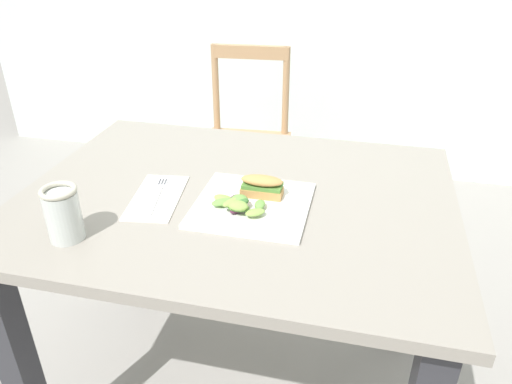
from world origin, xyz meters
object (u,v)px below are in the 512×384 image
object	(u,v)px
chair_wooden_far	(246,142)
fork_on_napkin	(158,193)
sandwich_half_front	(262,186)
dining_table	(238,237)
plate_lunch	(252,205)
mason_jar_iced_tea	(64,216)

from	to	relation	value
chair_wooden_far	fork_on_napkin	size ratio (longest dim) A/B	4.70
chair_wooden_far	sandwich_half_front	bearing A→B (deg)	-73.22
dining_table	plate_lunch	xyz separation A→B (m)	(0.06, -0.05, 0.14)
sandwich_half_front	mason_jar_iced_tea	size ratio (longest dim) A/B	0.85
chair_wooden_far	fork_on_napkin	bearing A→B (deg)	-88.05
dining_table	mason_jar_iced_tea	distance (m)	0.47
sandwich_half_front	fork_on_napkin	xyz separation A→B (m)	(-0.27, -0.04, -0.03)
sandwich_half_front	plate_lunch	bearing A→B (deg)	-108.79
sandwich_half_front	fork_on_napkin	distance (m)	0.27
plate_lunch	sandwich_half_front	distance (m)	0.06
fork_on_napkin	dining_table	bearing A→B (deg)	14.45
chair_wooden_far	plate_lunch	bearing A→B (deg)	-74.62
chair_wooden_far	plate_lunch	xyz separation A→B (m)	(0.29, -1.05, 0.30)
plate_lunch	mason_jar_iced_tea	xyz separation A→B (m)	(-0.37, -0.23, 0.05)
mason_jar_iced_tea	chair_wooden_far	bearing A→B (deg)	86.31
chair_wooden_far	mason_jar_iced_tea	distance (m)	1.33
plate_lunch	chair_wooden_far	bearing A→B (deg)	105.38
sandwich_half_front	chair_wooden_far	bearing A→B (deg)	106.78
dining_table	plate_lunch	size ratio (longest dim) A/B	3.98
sandwich_half_front	fork_on_napkin	world-z (taller)	sandwich_half_front
chair_wooden_far	dining_table	bearing A→B (deg)	-76.82
dining_table	plate_lunch	distance (m)	0.16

